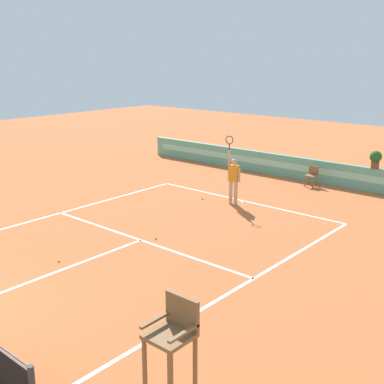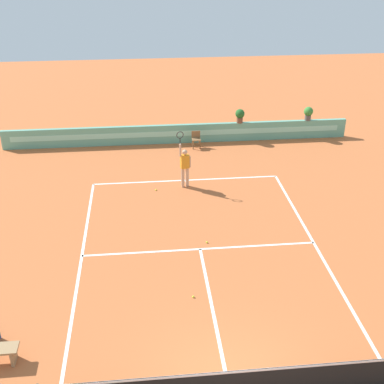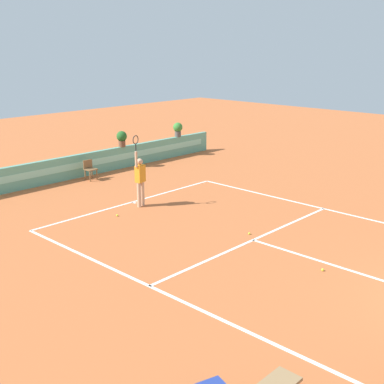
{
  "view_description": "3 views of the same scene",
  "coord_description": "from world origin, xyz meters",
  "px_view_note": "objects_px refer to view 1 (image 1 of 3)",
  "views": [
    {
      "loc": [
        10.35,
        -3.24,
        5.43
      ],
      "look_at": [
        -0.04,
        8.84,
        1.0
      ],
      "focal_mm": 46.22,
      "sensor_mm": 36.0,
      "label": 1
    },
    {
      "loc": [
        -1.77,
        -8.15,
        9.99
      ],
      "look_at": [
        -0.04,
        8.84,
        1.0
      ],
      "focal_mm": 46.84,
      "sensor_mm": 36.0,
      "label": 2
    },
    {
      "loc": [
        -11.46,
        -1.93,
        5.55
      ],
      "look_at": [
        -0.04,
        8.84,
        1.0
      ],
      "focal_mm": 47.76,
      "sensor_mm": 36.0,
      "label": 3
    }
  ],
  "objects_px": {
    "tennis_ball_mid_court": "(156,238)",
    "tennis_ball_by_sideline": "(59,261)",
    "ball_kid_chair": "(312,175)",
    "umpire_chair": "(173,352)",
    "potted_plant_right": "(376,158)",
    "tennis_ball_near_baseline": "(202,198)",
    "tennis_player": "(233,177)"
  },
  "relations": [
    {
      "from": "tennis_ball_by_sideline",
      "to": "potted_plant_right",
      "type": "xyz_separation_m",
      "value": [
        3.75,
        12.57,
        1.38
      ]
    },
    {
      "from": "tennis_ball_mid_court",
      "to": "potted_plant_right",
      "type": "relative_size",
      "value": 0.09
    },
    {
      "from": "umpire_chair",
      "to": "tennis_player",
      "type": "distance_m",
      "value": 11.8
    },
    {
      "from": "tennis_ball_near_baseline",
      "to": "potted_plant_right",
      "type": "bearing_deg",
      "value": 49.24
    },
    {
      "from": "ball_kid_chair",
      "to": "tennis_ball_near_baseline",
      "type": "height_order",
      "value": "ball_kid_chair"
    },
    {
      "from": "ball_kid_chair",
      "to": "tennis_ball_mid_court",
      "type": "xyz_separation_m",
      "value": [
        -0.58,
        -8.9,
        -0.44
      ]
    },
    {
      "from": "umpire_chair",
      "to": "tennis_ball_near_baseline",
      "type": "relative_size",
      "value": 31.47
    },
    {
      "from": "tennis_player",
      "to": "tennis_ball_by_sideline",
      "type": "xyz_separation_m",
      "value": [
        -0.41,
        -7.46,
        -1.02
      ]
    },
    {
      "from": "ball_kid_chair",
      "to": "potted_plant_right",
      "type": "distance_m",
      "value": 2.65
    },
    {
      "from": "tennis_ball_mid_court",
      "to": "tennis_ball_by_sideline",
      "type": "distance_m",
      "value": 3.04
    },
    {
      "from": "ball_kid_chair",
      "to": "potted_plant_right",
      "type": "bearing_deg",
      "value": 17.14
    },
    {
      "from": "umpire_chair",
      "to": "tennis_player",
      "type": "bearing_deg",
      "value": 121.83
    },
    {
      "from": "potted_plant_right",
      "to": "ball_kid_chair",
      "type": "bearing_deg",
      "value": -162.86
    },
    {
      "from": "umpire_chair",
      "to": "potted_plant_right",
      "type": "xyz_separation_m",
      "value": [
        -2.88,
        15.13,
        0.07
      ]
    },
    {
      "from": "tennis_ball_mid_court",
      "to": "umpire_chair",
      "type": "bearing_deg",
      "value": -43.32
    },
    {
      "from": "potted_plant_right",
      "to": "tennis_ball_mid_court",
      "type": "bearing_deg",
      "value": -107.05
    },
    {
      "from": "tennis_ball_near_baseline",
      "to": "tennis_ball_by_sideline",
      "type": "xyz_separation_m",
      "value": [
        0.87,
        -7.2,
        0.0
      ]
    },
    {
      "from": "tennis_player",
      "to": "potted_plant_right",
      "type": "bearing_deg",
      "value": 56.78
    },
    {
      "from": "tennis_ball_near_baseline",
      "to": "umpire_chair",
      "type": "bearing_deg",
      "value": -52.47
    },
    {
      "from": "tennis_ball_mid_court",
      "to": "tennis_ball_by_sideline",
      "type": "xyz_separation_m",
      "value": [
        -0.8,
        -2.94,
        0.0
      ]
    },
    {
      "from": "ball_kid_chair",
      "to": "tennis_ball_near_baseline",
      "type": "bearing_deg",
      "value": -115.9
    },
    {
      "from": "umpire_chair",
      "to": "potted_plant_right",
      "type": "bearing_deg",
      "value": 100.77
    },
    {
      "from": "tennis_ball_by_sideline",
      "to": "potted_plant_right",
      "type": "bearing_deg",
      "value": 73.38
    },
    {
      "from": "umpire_chair",
      "to": "ball_kid_chair",
      "type": "bearing_deg",
      "value": 110.04
    },
    {
      "from": "potted_plant_right",
      "to": "tennis_ball_by_sideline",
      "type": "bearing_deg",
      "value": -106.62
    },
    {
      "from": "ball_kid_chair",
      "to": "potted_plant_right",
      "type": "height_order",
      "value": "potted_plant_right"
    },
    {
      "from": "ball_kid_chair",
      "to": "tennis_player",
      "type": "xyz_separation_m",
      "value": [
        -0.97,
        -4.37,
        0.57
      ]
    },
    {
      "from": "ball_kid_chair",
      "to": "tennis_ball_mid_court",
      "type": "bearing_deg",
      "value": -93.73
    },
    {
      "from": "umpire_chair",
      "to": "ball_kid_chair",
      "type": "height_order",
      "value": "umpire_chair"
    },
    {
      "from": "tennis_ball_near_baseline",
      "to": "tennis_ball_mid_court",
      "type": "xyz_separation_m",
      "value": [
        1.67,
        -4.27,
        0.0
      ]
    },
    {
      "from": "umpire_chair",
      "to": "tennis_ball_by_sideline",
      "type": "bearing_deg",
      "value": 158.88
    },
    {
      "from": "potted_plant_right",
      "to": "tennis_ball_near_baseline",
      "type": "bearing_deg",
      "value": -130.76
    }
  ]
}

